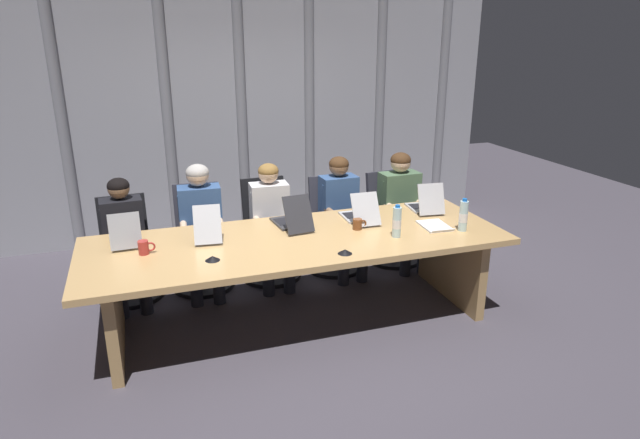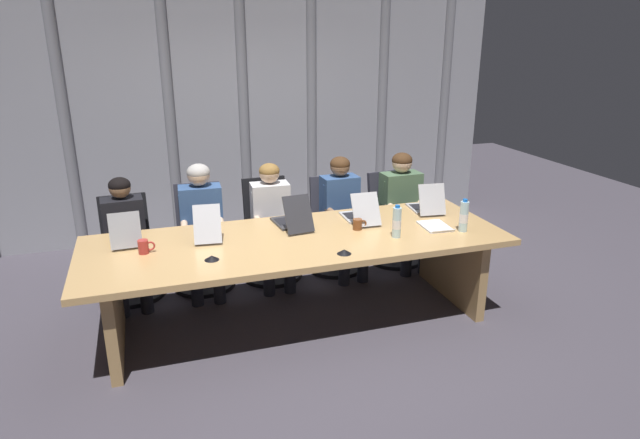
# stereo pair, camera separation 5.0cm
# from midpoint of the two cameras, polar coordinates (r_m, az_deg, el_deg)

# --- Properties ---
(ground_plane) EXTENTS (12.61, 12.61, 0.00)m
(ground_plane) POSITION_cam_midpoint_polar(r_m,az_deg,el_deg) (4.76, -2.49, -10.46)
(ground_plane) COLOR #47424C
(conference_table) EXTENTS (3.41, 1.19, 0.76)m
(conference_table) POSITION_cam_midpoint_polar(r_m,az_deg,el_deg) (4.50, -2.60, -3.81)
(conference_table) COLOR tan
(conference_table) RESTS_ON ground_plane
(curtain_backdrop) EXTENTS (6.31, 0.17, 3.12)m
(curtain_backdrop) POSITION_cam_midpoint_polar(r_m,az_deg,el_deg) (6.55, -8.80, 11.92)
(curtain_backdrop) COLOR #9999A0
(curtain_backdrop) RESTS_ON ground_plane
(laptop_left_end) EXTENTS (0.25, 0.36, 0.29)m
(laptop_left_end) POSITION_cam_midpoint_polar(r_m,az_deg,el_deg) (4.55, -19.91, -1.84)
(laptop_left_end) COLOR #A8ADB7
(laptop_left_end) RESTS_ON conference_table
(laptop_left_mid) EXTENTS (0.27, 0.52, 0.30)m
(laptop_left_mid) POSITION_cam_midpoint_polar(r_m,az_deg,el_deg) (4.57, -11.94, -0.99)
(laptop_left_mid) COLOR #BCBCC1
(laptop_left_mid) RESTS_ON conference_table
(laptop_center) EXTENTS (0.28, 0.51, 0.31)m
(laptop_center) POSITION_cam_midpoint_polar(r_m,az_deg,el_deg) (4.69, -3.30, -0.04)
(laptop_center) COLOR #2D2D33
(laptop_center) RESTS_ON conference_table
(laptop_right_mid) EXTENTS (0.26, 0.47, 0.28)m
(laptop_right_mid) POSITION_cam_midpoint_polar(r_m,az_deg,el_deg) (4.85, 3.81, 0.56)
(laptop_right_mid) COLOR #BCBCC1
(laptop_right_mid) RESTS_ON conference_table
(laptop_right_end) EXTENTS (0.29, 0.43, 0.29)m
(laptop_right_end) POSITION_cam_midpoint_polar(r_m,az_deg,el_deg) (5.19, 10.62, 1.51)
(laptop_right_end) COLOR #BCBCC1
(laptop_right_end) RESTS_ON conference_table
(office_chair_left_end) EXTENTS (0.60, 0.60, 0.92)m
(office_chair_left_end) POSITION_cam_midpoint_polar(r_m,az_deg,el_deg) (5.38, -19.66, -3.97)
(office_chair_left_end) COLOR black
(office_chair_left_end) RESTS_ON ground_plane
(office_chair_left_mid) EXTENTS (0.60, 0.60, 0.97)m
(office_chair_left_mid) POSITION_cam_midpoint_polar(r_m,az_deg,el_deg) (5.39, -12.58, -3.04)
(office_chair_left_mid) COLOR #2D2D38
(office_chair_left_mid) RESTS_ON ground_plane
(office_chair_center) EXTENTS (0.60, 0.60, 0.97)m
(office_chair_center) POSITION_cam_midpoint_polar(r_m,az_deg,el_deg) (5.49, -5.62, -2.25)
(office_chair_center) COLOR black
(office_chair_center) RESTS_ON ground_plane
(office_chair_right_mid) EXTENTS (0.60, 0.60, 0.93)m
(office_chair_right_mid) POSITION_cam_midpoint_polar(r_m,az_deg,el_deg) (5.67, 1.15, -1.58)
(office_chair_right_mid) COLOR #2D2D38
(office_chair_right_mid) RESTS_ON ground_plane
(office_chair_right_end) EXTENTS (0.60, 0.60, 0.93)m
(office_chair_right_end) POSITION_cam_midpoint_polar(r_m,az_deg,el_deg) (5.92, 7.29, -0.83)
(office_chair_right_end) COLOR #2D2D38
(office_chair_right_end) RESTS_ON ground_plane
(person_left_end) EXTENTS (0.39, 0.56, 1.14)m
(person_left_end) POSITION_cam_midpoint_polar(r_m,az_deg,el_deg) (5.12, -19.98, -1.54)
(person_left_end) COLOR black
(person_left_end) RESTS_ON ground_plane
(person_left_mid) EXTENTS (0.42, 0.56, 1.21)m
(person_left_mid) POSITION_cam_midpoint_polar(r_m,az_deg,el_deg) (5.13, -12.55, -0.19)
(person_left_mid) COLOR #335184
(person_left_mid) RESTS_ON ground_plane
(person_center) EXTENTS (0.39, 0.56, 1.17)m
(person_center) POSITION_cam_midpoint_polar(r_m,az_deg,el_deg) (5.24, -5.36, 0.21)
(person_center) COLOR silver
(person_center) RESTS_ON ground_plane
(person_right_mid) EXTENTS (0.38, 0.56, 1.19)m
(person_right_mid) POSITION_cam_midpoint_polar(r_m,az_deg,el_deg) (5.43, 2.03, 1.09)
(person_right_mid) COLOR #335184
(person_right_mid) RESTS_ON ground_plane
(person_right_end) EXTENTS (0.42, 0.55, 1.18)m
(person_right_end) POSITION_cam_midpoint_polar(r_m,az_deg,el_deg) (5.70, 8.35, 1.83)
(person_right_end) COLOR #4C6B4C
(person_right_end) RESTS_ON ground_plane
(water_bottle_primary) EXTENTS (0.07, 0.07, 0.27)m
(water_bottle_primary) POSITION_cam_midpoint_polar(r_m,az_deg,el_deg) (4.46, 7.70, -0.29)
(water_bottle_primary) COLOR silver
(water_bottle_primary) RESTS_ON conference_table
(water_bottle_secondary) EXTENTS (0.07, 0.07, 0.28)m
(water_bottle_secondary) POSITION_cam_midpoint_polar(r_m,az_deg,el_deg) (4.71, 14.44, 0.36)
(water_bottle_secondary) COLOR silver
(water_bottle_secondary) RESTS_ON conference_table
(coffee_mug_near) EXTENTS (0.13, 0.08, 0.11)m
(coffee_mug_near) POSITION_cam_midpoint_polar(r_m,az_deg,el_deg) (4.32, -18.19, -2.79)
(coffee_mug_near) COLOR #B2332D
(coffee_mug_near) RESTS_ON conference_table
(coffee_mug_far) EXTENTS (0.12, 0.08, 0.09)m
(coffee_mug_far) POSITION_cam_midpoint_polar(r_m,az_deg,el_deg) (4.63, 3.66, -0.48)
(coffee_mug_far) COLOR brown
(coffee_mug_far) RESTS_ON conference_table
(conference_mic_left_side) EXTENTS (0.11, 0.11, 0.03)m
(conference_mic_left_side) POSITION_cam_midpoint_polar(r_m,az_deg,el_deg) (4.13, 2.28, -3.35)
(conference_mic_left_side) COLOR black
(conference_mic_left_side) RESTS_ON conference_table
(conference_mic_middle) EXTENTS (0.11, 0.11, 0.03)m
(conference_mic_middle) POSITION_cam_midpoint_polar(r_m,az_deg,el_deg) (4.09, -11.50, -3.98)
(conference_mic_middle) COLOR black
(conference_mic_middle) RESTS_ON conference_table
(spiral_notepad) EXTENTS (0.24, 0.32, 0.03)m
(spiral_notepad) POSITION_cam_midpoint_polar(r_m,az_deg,el_deg) (4.79, 11.59, -0.66)
(spiral_notepad) COLOR silver
(spiral_notepad) RESTS_ON conference_table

